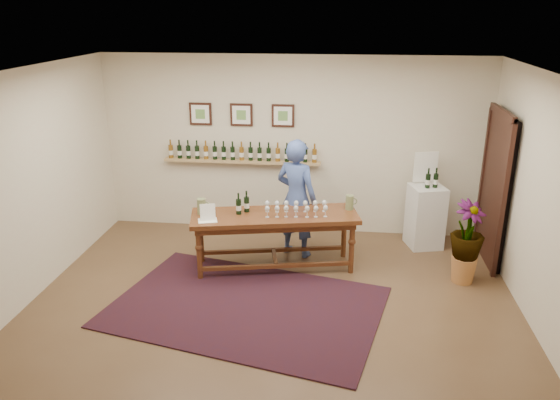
# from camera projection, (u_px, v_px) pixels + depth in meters

# --- Properties ---
(ground) EXTENTS (6.00, 6.00, 0.00)m
(ground) POSITION_uv_depth(u_px,v_px,m) (272.00, 306.00, 6.68)
(ground) COLOR brown
(ground) RESTS_ON ground
(room_shell) EXTENTS (6.00, 6.00, 6.00)m
(room_shell) POSITION_uv_depth(u_px,v_px,m) (435.00, 180.00, 7.81)
(room_shell) COLOR beige
(room_shell) RESTS_ON ground
(rug) EXTENTS (3.59, 2.80, 0.02)m
(rug) POSITION_uv_depth(u_px,v_px,m) (246.00, 307.00, 6.66)
(rug) COLOR #49160D
(rug) RESTS_ON ground
(tasting_table) EXTENTS (2.36, 1.17, 0.80)m
(tasting_table) POSITION_uv_depth(u_px,v_px,m) (275.00, 222.00, 7.46)
(tasting_table) COLOR #481F12
(tasting_table) RESTS_ON ground
(table_glasses) EXTENTS (1.25, 0.46, 0.17)m
(table_glasses) POSITION_uv_depth(u_px,v_px,m) (296.00, 208.00, 7.38)
(table_glasses) COLOR silver
(table_glasses) RESTS_ON tasting_table
(table_bottles) EXTENTS (0.30, 0.21, 0.29)m
(table_bottles) POSITION_uv_depth(u_px,v_px,m) (243.00, 203.00, 7.41)
(table_bottles) COLOR black
(table_bottles) RESTS_ON tasting_table
(pitcher_left) EXTENTS (0.16, 0.16, 0.22)m
(pitcher_left) POSITION_uv_depth(u_px,v_px,m) (202.00, 206.00, 7.38)
(pitcher_left) COLOR olive
(pitcher_left) RESTS_ON tasting_table
(pitcher_right) EXTENTS (0.17, 0.17, 0.20)m
(pitcher_right) POSITION_uv_depth(u_px,v_px,m) (350.00, 202.00, 7.56)
(pitcher_right) COLOR olive
(pitcher_right) RESTS_ON tasting_table
(menu_card) EXTENTS (0.29, 0.24, 0.22)m
(menu_card) POSITION_uv_depth(u_px,v_px,m) (208.00, 212.00, 7.16)
(menu_card) COLOR white
(menu_card) RESTS_ON tasting_table
(display_pedestal) EXTENTS (0.58, 0.58, 0.95)m
(display_pedestal) POSITION_uv_depth(u_px,v_px,m) (425.00, 217.00, 8.23)
(display_pedestal) COLOR silver
(display_pedestal) RESTS_ON ground
(pedestal_bottles) EXTENTS (0.34, 0.17, 0.33)m
(pedestal_bottles) POSITION_uv_depth(u_px,v_px,m) (432.00, 177.00, 7.97)
(pedestal_bottles) COLOR black
(pedestal_bottles) RESTS_ON display_pedestal
(info_sign) EXTENTS (0.36, 0.11, 0.51)m
(info_sign) POSITION_uv_depth(u_px,v_px,m) (426.00, 167.00, 8.15)
(info_sign) COLOR white
(info_sign) RESTS_ON display_pedestal
(potted_plant) EXTENTS (0.72, 0.72, 0.97)m
(potted_plant) POSITION_uv_depth(u_px,v_px,m) (466.00, 242.00, 7.10)
(potted_plant) COLOR #AE6F3A
(potted_plant) RESTS_ON ground
(person) EXTENTS (0.75, 0.64, 1.74)m
(person) POSITION_uv_depth(u_px,v_px,m) (297.00, 198.00, 7.83)
(person) COLOR #3B4F8C
(person) RESTS_ON ground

